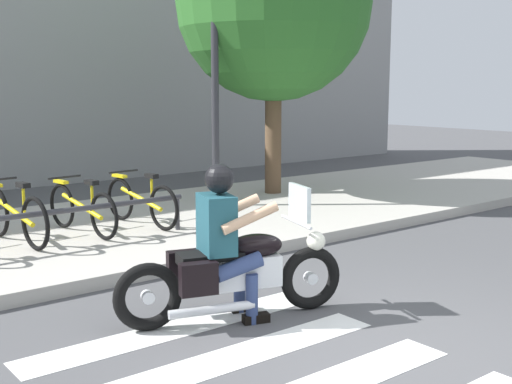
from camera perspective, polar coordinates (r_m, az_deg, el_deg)
ground_plane at (r=5.37m, az=12.11°, el=-13.93°), size 48.00×48.00×0.00m
sidewalk at (r=9.39m, az=-13.28°, el=-3.43°), size 24.00×4.40×0.15m
crosswalk_stripe_3 at (r=5.25m, az=-2.32°, el=-14.22°), size 2.80×0.40×0.01m
crosswalk_stripe_4 at (r=5.87m, az=-7.03°, el=-11.69°), size 2.80×0.40×0.01m
motorcycle at (r=5.93m, az=-1.91°, el=-6.85°), size 2.09×0.91×1.19m
rider at (r=5.82m, az=-2.67°, el=-3.49°), size 0.73×0.66×1.42m
bicycle_2 at (r=8.63m, az=-20.17°, el=-1.91°), size 0.48×1.68×0.79m
bicycle_3 at (r=8.94m, az=-14.86°, el=-1.39°), size 0.48×1.65×0.74m
bicycle_4 at (r=9.31m, az=-9.94°, el=-0.79°), size 0.48×1.64×0.75m
bike_rack at (r=8.11m, az=-18.95°, el=-2.11°), size 4.09×0.07×0.49m
street_lamp at (r=10.65m, az=-3.61°, el=12.97°), size 0.28×0.28×4.64m
tree_near_rack at (r=11.97m, az=1.54°, el=16.00°), size 3.43×3.43×5.23m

